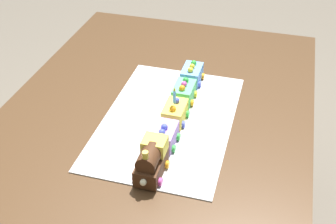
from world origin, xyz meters
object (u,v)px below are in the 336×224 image
Objects in this scene: cake_car_flatbed_lavender at (164,136)px; cake_car_gondola_lemon at (175,113)px; birthday_candle at (174,95)px; cake_car_tanker_sky_blue at (192,74)px; cake_locomotive at (151,160)px; dining_table at (155,139)px; cake_car_caboose_mint_green at (184,92)px.

cake_car_flatbed_lavender is 0.12m from cake_car_gondola_lemon.
birthday_candle is (-0.01, 0.00, 0.07)m from cake_car_gondola_lemon.
cake_car_gondola_lemon is 0.24m from cake_car_tanker_sky_blue.
cake_locomotive reaches higher than cake_car_gondola_lemon.
birthday_candle reaches higher than cake_car_gondola_lemon.
cake_locomotive is 0.48m from cake_car_tanker_sky_blue.
cake_car_caboose_mint_green is (0.10, -0.07, 0.14)m from dining_table.
cake_car_gondola_lemon is at bearing 180.00° from cake_car_tanker_sky_blue.
dining_table is at bearing 69.77° from birthday_candle.
cake_locomotive is 0.25m from cake_car_gondola_lemon.
cake_locomotive is 1.40× the size of cake_car_flatbed_lavender.
dining_table is 0.19m from cake_car_caboose_mint_green.
dining_table is 14.00× the size of cake_car_tanker_sky_blue.
cake_car_flatbed_lavender is (0.13, -0.00, -0.02)m from cake_locomotive.
birthday_candle is at bearing -0.00° from cake_locomotive.
cake_car_gondola_lemon and cake_car_caboose_mint_green have the same top height.
cake_car_flatbed_lavender is (-0.14, -0.07, 0.14)m from dining_table.
cake_car_flatbed_lavender is at bearing -0.00° from cake_locomotive.
cake_car_tanker_sky_blue is at bearing -0.00° from birthday_candle.
cake_car_tanker_sky_blue is (0.12, 0.00, 0.00)m from cake_car_caboose_mint_green.
cake_car_gondola_lemon is 0.07m from birthday_candle.
birthday_candle is at bearing 0.00° from cake_car_flatbed_lavender.
cake_locomotive is at bearing 180.00° from cake_car_caboose_mint_green.
cake_car_tanker_sky_blue is (0.35, -0.00, 0.00)m from cake_car_flatbed_lavender.
cake_car_flatbed_lavender is 1.00× the size of cake_car_tanker_sky_blue.
cake_car_flatbed_lavender is 1.00× the size of cake_car_gondola_lemon.
cake_car_flatbed_lavender is at bearing -180.00° from birthday_candle.
cake_locomotive is 0.37m from cake_car_caboose_mint_green.
cake_car_gondola_lemon is (0.25, -0.00, -0.02)m from cake_locomotive.
cake_car_gondola_lemon is (-0.02, -0.07, 0.14)m from dining_table.
cake_locomotive is 2.48× the size of birthday_candle.
dining_table is at bearing 74.72° from cake_car_gondola_lemon.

